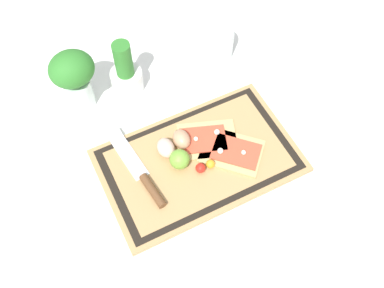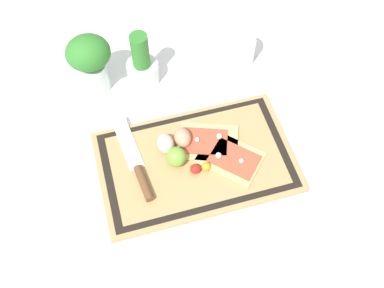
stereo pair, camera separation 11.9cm
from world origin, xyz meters
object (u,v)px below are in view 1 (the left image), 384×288
at_px(cherry_tomato_yellow, 210,164).
at_px(herb_pot, 126,74).
at_px(egg_pink, 166,148).
at_px(herb_glass, 74,76).
at_px(pizza_slice_far, 207,140).
at_px(lime, 180,159).
at_px(sauce_jar, 220,44).
at_px(knife, 145,179).
at_px(egg_brown, 181,139).
at_px(cherry_tomato_red, 201,168).
at_px(pizza_slice_near, 233,151).

bearing_deg(cherry_tomato_yellow, herb_pot, 104.28).
xyz_separation_m(egg_pink, herb_glass, (-0.14, 0.27, 0.08)).
bearing_deg(cherry_tomato_yellow, pizza_slice_far, 69.64).
bearing_deg(lime, pizza_slice_far, 19.18).
xyz_separation_m(herb_pot, sauce_jar, (0.30, -0.00, -0.02)).
height_order(knife, egg_brown, egg_brown).
bearing_deg(cherry_tomato_yellow, sauce_jar, 58.18).
bearing_deg(cherry_tomato_yellow, lime, 149.30).
relative_size(knife, egg_brown, 4.69).
bearing_deg(cherry_tomato_red, herb_pot, 99.75).
distance_m(sauce_jar, herb_glass, 0.45).
distance_m(egg_pink, lime, 0.05).
distance_m(knife, herb_pot, 0.33).
xyz_separation_m(egg_pink, cherry_tomato_red, (0.06, -0.09, -0.01)).
distance_m(egg_brown, herb_glass, 0.34).
distance_m(egg_pink, sauce_jar, 0.40).
height_order(knife, egg_pink, egg_pink).
height_order(pizza_slice_near, knife, pizza_slice_near).
height_order(knife, herb_pot, herb_pot).
bearing_deg(cherry_tomato_red, sauce_jar, 54.84).
distance_m(pizza_slice_far, knife, 0.20).
bearing_deg(knife, cherry_tomato_yellow, -12.71).
relative_size(herb_pot, herb_glass, 0.91).
bearing_deg(pizza_slice_far, knife, -169.67).
xyz_separation_m(knife, lime, (0.10, 0.00, 0.02)).
bearing_deg(egg_brown, pizza_slice_near, -38.23).
xyz_separation_m(cherry_tomato_yellow, herb_pot, (-0.09, 0.35, 0.03)).
bearing_deg(sauce_jar, herb_pot, 179.27).
height_order(pizza_slice_far, herb_glass, herb_glass).
distance_m(egg_pink, cherry_tomato_yellow, 0.13).
xyz_separation_m(pizza_slice_far, egg_pink, (-0.11, 0.02, 0.02)).
bearing_deg(pizza_slice_far, sauce_jar, 55.44).
bearing_deg(lime, cherry_tomato_yellow, -30.70).
bearing_deg(cherry_tomato_yellow, pizza_slice_near, 8.29).
bearing_deg(pizza_slice_far, herb_glass, 131.88).
distance_m(pizza_slice_near, herb_pot, 0.38).
bearing_deg(pizza_slice_near, cherry_tomato_red, -174.15).
xyz_separation_m(cherry_tomato_red, sauce_jar, (0.24, 0.35, 0.02)).
relative_size(egg_pink, cherry_tomato_red, 2.18).
distance_m(pizza_slice_near, sauce_jar, 0.37).
relative_size(sauce_jar, herb_glass, 0.55).
height_order(lime, sauce_jar, sauce_jar).
xyz_separation_m(pizza_slice_near, pizza_slice_far, (-0.04, 0.06, 0.00)).
bearing_deg(egg_brown, knife, -156.45).
distance_m(knife, cherry_tomato_red, 0.15).
height_order(pizza_slice_far, cherry_tomato_yellow, same).
xyz_separation_m(lime, herb_pot, (-0.02, 0.31, 0.02)).
xyz_separation_m(pizza_slice_far, lime, (-0.10, -0.03, 0.02)).
relative_size(egg_brown, herb_glass, 0.30).
distance_m(pizza_slice_near, cherry_tomato_yellow, 0.07).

